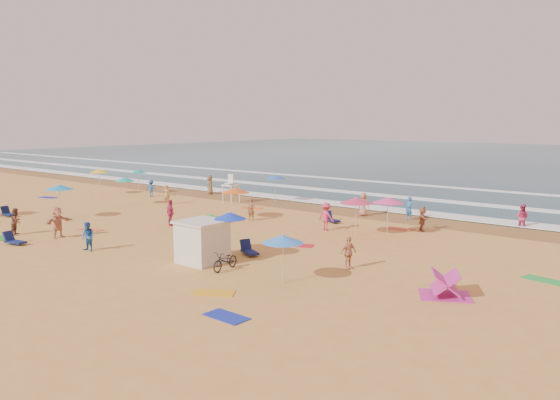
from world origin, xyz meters
The scene contains 12 objects.
ground centered at (0.00, 0.00, 0.00)m, with size 220.00×220.00×0.00m, color gold.
ocean centered at (0.00, 84.00, 0.00)m, with size 220.00×140.00×0.18m, color #0C4756.
wet_sand centered at (0.00, 12.50, 0.01)m, with size 220.00×220.00×0.00m, color olive.
surf_foam centered at (0.00, 21.32, 0.10)m, with size 200.00×18.70×0.05m.
cabana centered at (5.16, -5.29, 1.00)m, with size 2.00×2.00×2.00m, color silver.
cabana_roof centered at (5.16, -5.29, 2.06)m, with size 2.20×2.20×0.12m, color silver.
bicycle centered at (7.06, -5.59, 0.46)m, with size 0.61×1.75×0.92m, color black.
lifeguard_stand centered at (-7.71, 10.00, 1.05)m, with size 1.20×1.20×2.10m, color white, non-canonical shape.
beach_umbrellas centered at (-1.87, 1.17, 2.17)m, with size 55.05×24.87×0.70m.
loungers centered at (7.01, -1.04, 0.17)m, with size 51.14×18.62×0.34m.
towels centered at (-1.57, -1.63, 0.01)m, with size 49.63×20.14×0.03m.
beachgoers centered at (0.70, 4.10, 0.83)m, with size 41.28×23.10×2.13m.
Camera 1 is at (24.90, -23.45, 6.99)m, focal length 35.00 mm.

